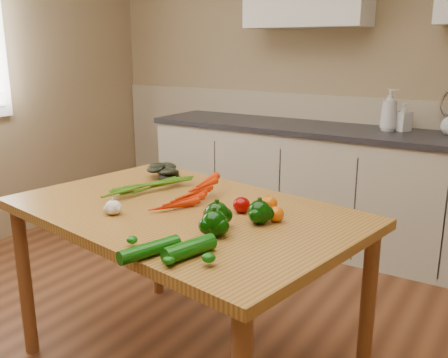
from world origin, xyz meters
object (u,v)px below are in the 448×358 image
object	(u,v)px
soap_bottle_b	(403,117)
tomato_c	(276,214)
table	(184,227)
soap_bottle_a	(389,110)
garlic_bulb	(113,207)
pepper_b	(260,212)
tomato_a	(241,205)
carrot_bunch	(178,192)
pepper_a	(217,215)
tomato_b	(269,203)
pepper_c	(214,223)
zucchini_a	(189,249)
zucchini_b	(150,250)
leafy_greens	(164,168)

from	to	relation	value
soap_bottle_b	tomato_c	world-z (taller)	soap_bottle_b
table	soap_bottle_a	xyz separation A→B (m)	(0.37, 1.88, 0.34)
garlic_bulb	pepper_b	xyz separation A→B (m)	(0.56, 0.23, 0.02)
table	tomato_a	world-z (taller)	tomato_a
carrot_bunch	pepper_a	world-z (taller)	pepper_a
pepper_a	pepper_b	xyz separation A→B (m)	(0.12, 0.13, -0.00)
garlic_bulb	pepper_a	world-z (taller)	pepper_a
pepper_a	tomato_b	xyz separation A→B (m)	(0.08, 0.29, -0.02)
pepper_c	tomato_a	xyz separation A→B (m)	(-0.05, 0.28, -0.02)
tomato_a	garlic_bulb	bearing A→B (deg)	-145.41
soap_bottle_a	pepper_b	size ratio (longest dim) A/B	3.12
pepper_b	carrot_bunch	bearing A→B (deg)	170.10
tomato_b	zucchini_a	distance (m)	0.57
zucchini_b	tomato_a	bearing A→B (deg)	86.71
pepper_c	tomato_c	size ratio (longest dim) A/B	1.47
soap_bottle_a	zucchini_b	xyz separation A→B (m)	(-0.16, -2.35, -0.22)
soap_bottle_b	leafy_greens	size ratio (longest dim) A/B	0.94
pepper_c	table	bearing A→B (deg)	145.57
pepper_c	tomato_a	distance (m)	0.29
soap_bottle_a	zucchini_b	distance (m)	2.36
table	leafy_greens	distance (m)	0.54
pepper_b	tomato_b	distance (m)	0.17
leafy_greens	pepper_a	bearing A→B (deg)	-36.21
pepper_c	tomato_b	bearing A→B (deg)	84.05
table	zucchini_a	bearing A→B (deg)	-41.25
soap_bottle_b	zucchini_a	distance (m)	2.33
pepper_a	tomato_a	distance (m)	0.20
tomato_b	tomato_c	distance (m)	0.14
soap_bottle_a	pepper_a	size ratio (longest dim) A/B	2.91
pepper_b	pepper_c	xyz separation A→B (m)	(-0.08, -0.21, 0.00)
zucchini_a	pepper_c	bearing A→B (deg)	99.21
pepper_a	tomato_a	size ratio (longest dim) A/B	1.36
soap_bottle_a	pepper_c	world-z (taller)	soap_bottle_a
pepper_a	tomato_c	bearing A→B (deg)	48.01
zucchini_a	zucchini_b	bearing A→B (deg)	-148.52
zucchini_b	leafy_greens	bearing A→B (deg)	126.22
carrot_bunch	zucchini_a	world-z (taller)	carrot_bunch
zucchini_b	soap_bottle_a	bearing A→B (deg)	86.15
pepper_a	leafy_greens	bearing A→B (deg)	143.79
pepper_c	zucchini_a	world-z (taller)	pepper_c
tomato_b	zucchini_a	world-z (taller)	tomato_b
garlic_bulb	tomato_c	size ratio (longest dim) A/B	1.07
tomato_a	tomato_b	bearing A→B (deg)	44.68
leafy_greens	zucchini_a	distance (m)	1.03
soap_bottle_b	pepper_b	xyz separation A→B (m)	(-0.09, -1.92, -0.16)
pepper_a	table	bearing A→B (deg)	154.60
pepper_c	tomato_c	bearing A→B (deg)	65.02
pepper_b	pepper_c	distance (m)	0.22
leafy_greens	soap_bottle_b	bearing A→B (deg)	61.81
garlic_bulb	tomato_b	bearing A→B (deg)	36.46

